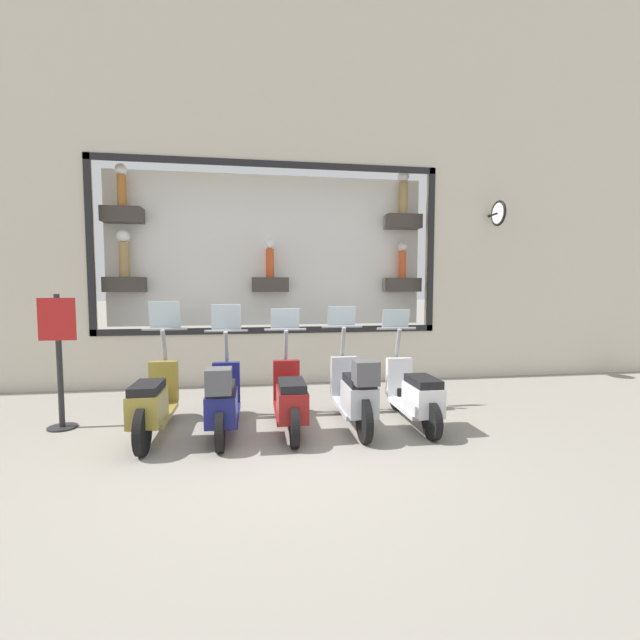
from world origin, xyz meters
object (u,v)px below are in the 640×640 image
(scooter_white_0, at_px, (415,395))
(scooter_olive_4, at_px, (153,402))
(scooter_silver_1, at_px, (355,393))
(shop_sign_post, at_px, (59,356))
(scooter_navy_3, at_px, (223,400))
(scooter_red_2, at_px, (290,399))

(scooter_white_0, xyz_separation_m, scooter_olive_4, (0.01, 3.36, 0.03))
(scooter_silver_1, xyz_separation_m, shop_sign_post, (0.62, 3.80, 0.48))
(scooter_white_0, height_order, scooter_olive_4, scooter_olive_4)
(scooter_silver_1, bearing_deg, scooter_olive_4, 88.62)
(scooter_silver_1, bearing_deg, shop_sign_post, 80.72)
(shop_sign_post, bearing_deg, scooter_navy_3, -106.59)
(scooter_silver_1, distance_m, scooter_olive_4, 2.52)
(scooter_navy_3, relative_size, scooter_olive_4, 0.99)
(scooter_olive_4, distance_m, shop_sign_post, 1.49)
(scooter_white_0, distance_m, shop_sign_post, 4.71)
(scooter_silver_1, distance_m, scooter_navy_3, 1.68)
(scooter_white_0, bearing_deg, scooter_silver_1, 93.44)
(scooter_white_0, relative_size, shop_sign_post, 1.01)
(scooter_red_2, bearing_deg, scooter_navy_3, 94.31)
(scooter_navy_3, bearing_deg, scooter_white_0, -88.61)
(scooter_olive_4, bearing_deg, shop_sign_post, 66.38)
(scooter_white_0, height_order, scooter_silver_1, scooter_silver_1)
(scooter_white_0, height_order, scooter_red_2, scooter_red_2)
(scooter_navy_3, bearing_deg, shop_sign_post, 73.41)
(scooter_navy_3, distance_m, shop_sign_post, 2.27)
(scooter_silver_1, relative_size, scooter_navy_3, 1.01)
(scooter_navy_3, bearing_deg, scooter_olive_4, 85.13)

